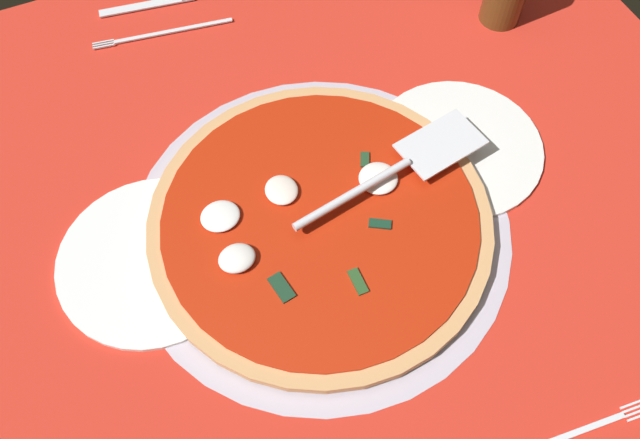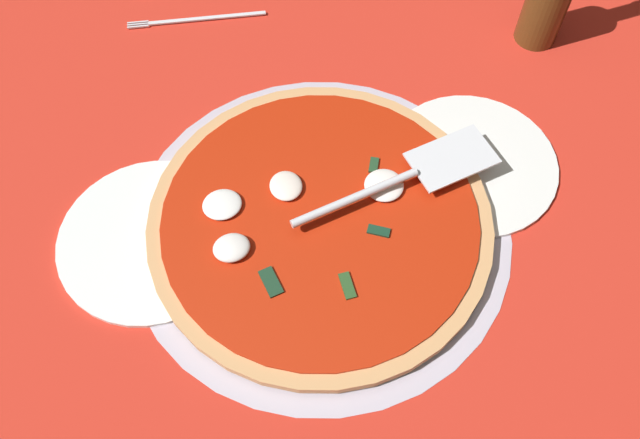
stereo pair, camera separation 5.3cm
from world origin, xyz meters
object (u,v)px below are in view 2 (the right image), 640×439
Objects in this scene: dinner_plate_left at (152,239)px; pizza at (319,220)px; dinner_plate_right at (470,164)px; pizza_server at (408,176)px; place_setting_far at (208,4)px.

pizza is at bearing -10.92° from dinner_plate_left.
pizza_server reaches higher than dinner_plate_right.
pizza is 40.87cm from place_setting_far.
pizza reaches higher than dinner_plate_right.
pizza is (-20.58, -3.14, 1.23)cm from dinner_plate_right.
dinner_plate_left is 19.55cm from pizza.
dinner_plate_right is at bearing 133.31° from place_setting_far.
place_setting_far is at bearing 102.91° from pizza_server.
pizza reaches higher than dinner_plate_left.
dinner_plate_right is (39.74, -0.56, 0.00)cm from dinner_plate_left.
pizza is 11.63cm from pizza_server.
pizza_server is (-9.29, -1.65, 3.60)cm from dinner_plate_right.
dinner_plate_right is 20.86cm from pizza.
dinner_plate_left is 0.94× the size of place_setting_far.
dinner_plate_left is 0.54× the size of pizza.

